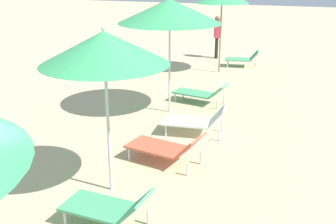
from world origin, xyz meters
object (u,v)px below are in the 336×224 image
(umbrella_second, at_px, (104,48))
(lounger_farthest_shoreside, at_px, (243,58))
(lounger_second_inland, at_px, (108,207))
(umbrella_third, at_px, (170,11))
(lounger_third_inland, at_px, (196,120))
(lounger_second_shoreside, at_px, (167,147))
(person_walking_near, at_px, (217,33))
(lounger_third_shoreside, at_px, (201,93))

(umbrella_second, relative_size, lounger_farthest_shoreside, 2.14)
(lounger_farthest_shoreside, bearing_deg, lounger_second_inland, 81.16)
(umbrella_third, height_order, lounger_third_inland, umbrella_third)
(lounger_second_inland, bearing_deg, lounger_farthest_shoreside, -86.59)
(lounger_second_shoreside, xyz_separation_m, lounger_farthest_shoreside, (-0.02, 8.54, -0.01))
(person_walking_near, bearing_deg, lounger_third_shoreside, -101.61)
(umbrella_third, bearing_deg, umbrella_second, -84.69)
(lounger_third_shoreside, bearing_deg, person_walking_near, -69.91)
(umbrella_second, xyz_separation_m, lounger_second_shoreside, (0.54, 1.28, -2.09))
(umbrella_second, relative_size, lounger_third_inland, 1.91)
(lounger_second_shoreside, bearing_deg, lounger_farthest_shoreside, -78.86)
(lounger_third_inland, bearing_deg, umbrella_third, -56.05)
(umbrella_third, relative_size, lounger_farthest_shoreside, 2.27)
(lounger_second_inland, xyz_separation_m, umbrella_third, (-0.83, 5.05, 2.24))
(umbrella_second, distance_m, lounger_second_inland, 2.35)
(umbrella_second, bearing_deg, lounger_second_shoreside, 66.91)
(lounger_third_shoreside, relative_size, lounger_farthest_shoreside, 1.23)
(umbrella_third, relative_size, lounger_third_inland, 2.03)
(person_walking_near, bearing_deg, umbrella_second, -106.91)
(lounger_second_inland, relative_size, person_walking_near, 0.79)
(lounger_second_inland, height_order, umbrella_third, umbrella_third)
(umbrella_second, relative_size, person_walking_near, 1.62)
(lounger_third_inland, bearing_deg, lounger_third_shoreside, -84.36)
(lounger_second_shoreside, xyz_separation_m, lounger_third_inland, (0.14, 1.57, 0.01))
(umbrella_third, bearing_deg, lounger_farthest_shoreside, 81.01)
(umbrella_second, relative_size, umbrella_third, 0.94)
(lounger_second_shoreside, relative_size, lounger_third_inland, 1.10)
(lounger_second_shoreside, bearing_deg, person_walking_near, -71.33)
(umbrella_second, bearing_deg, lounger_second_inland, -64.80)
(umbrella_third, xyz_separation_m, lounger_third_inland, (1.07, -1.25, -2.23))
(umbrella_third, distance_m, lounger_farthest_shoreside, 6.22)
(lounger_second_shoreside, height_order, lounger_third_shoreside, lounger_second_shoreside)
(person_walking_near, bearing_deg, lounger_farthest_shoreside, -63.91)
(lounger_second_shoreside, distance_m, umbrella_third, 3.71)
(umbrella_second, relative_size, lounger_third_shoreside, 1.74)
(lounger_second_inland, xyz_separation_m, lounger_third_inland, (0.24, 3.80, 0.02))
(lounger_second_inland, height_order, person_walking_near, person_walking_near)
(lounger_second_inland, relative_size, lounger_farthest_shoreside, 1.05)
(lounger_second_inland, bearing_deg, lounger_third_shoreside, -83.91)
(lounger_second_inland, height_order, lounger_third_inland, lounger_third_inland)
(lounger_second_shoreside, xyz_separation_m, person_walking_near, (-1.31, 9.75, 0.70))
(lounger_third_shoreside, bearing_deg, lounger_second_shoreside, 105.86)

